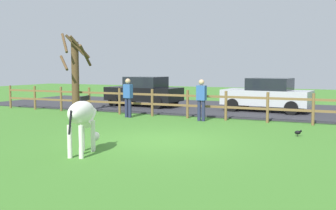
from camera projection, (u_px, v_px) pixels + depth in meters
The scene contains 10 objects.
ground_plane at pixel (161, 140), 11.59m from camera, with size 60.00×60.00×0.00m, color #3D7528.
parking_asphalt at pixel (241, 109), 20.02m from camera, with size 28.00×7.40×0.05m, color #2D2D33.
paddock_fence at pixel (206, 103), 16.20m from camera, with size 21.43×0.11×1.17m.
bare_tree at pixel (75, 73), 18.35m from camera, with size 1.45×1.44×3.68m.
zebra at pixel (83, 116), 9.72m from camera, with size 0.79×1.90×1.41m.
crow_on_grass at pixel (298, 132), 12.23m from camera, with size 0.21×0.10×0.20m.
parked_car_black at pixel (144, 91), 21.16m from camera, with size 4.13×2.16×1.56m.
parked_car_silver at pixel (267, 94), 18.63m from camera, with size 4.14×2.19×1.56m.
visitor_left_of_tree at pixel (128, 96), 16.78m from camera, with size 0.39×0.27×1.64m.
visitor_right_of_tree at pixel (201, 98), 15.65m from camera, with size 0.37×0.24×1.64m.
Camera 1 is at (4.92, -10.33, 2.13)m, focal length 42.70 mm.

